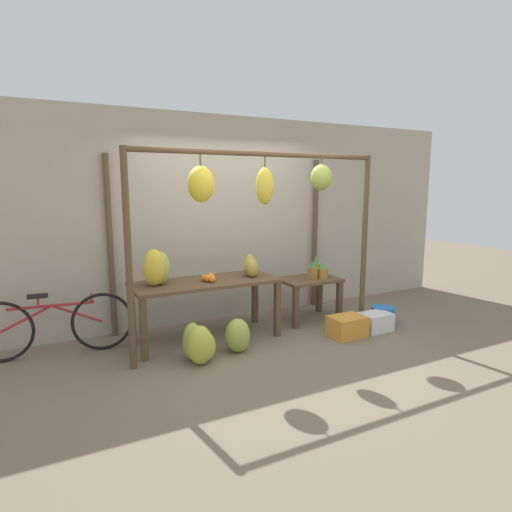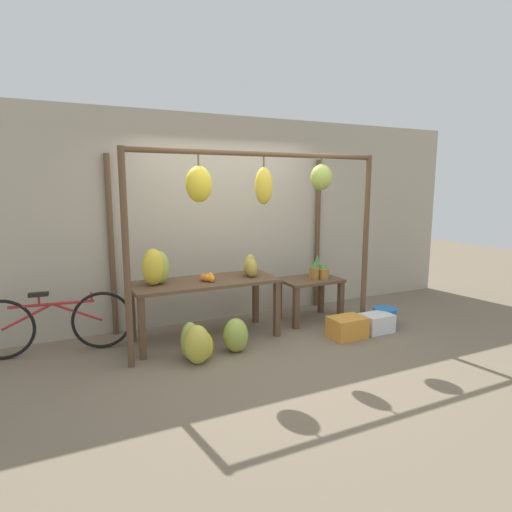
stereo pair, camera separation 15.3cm
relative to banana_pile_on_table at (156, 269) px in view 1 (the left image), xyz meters
The scene contains 15 objects.
ground_plane 1.63m from the banana_pile_on_table, 33.17° to the right, with size 20.00×20.00×0.00m, color #756651.
shop_wall_back 1.40m from the banana_pile_on_table, 32.20° to the left, with size 8.00×0.08×2.80m.
stall_awning 1.33m from the banana_pile_on_table, 14.89° to the right, with size 3.10×1.27×2.24m.
display_table_main 0.65m from the banana_pile_on_table, ahead, with size 1.75×0.71×0.73m.
display_table_side 2.18m from the banana_pile_on_table, ahead, with size 0.82×0.57×0.59m.
banana_pile_on_table is the anchor object (origin of this frame).
orange_pile 0.63m from the banana_pile_on_table, ahead, with size 0.18×0.22×0.09m.
pineapple_cluster 2.23m from the banana_pile_on_table, ahead, with size 0.27×0.25×0.32m.
banana_pile_ground_left 1.02m from the banana_pile_on_table, 68.54° to the right, with size 0.42×0.45×0.42m.
banana_pile_ground_right 1.21m from the banana_pile_on_table, 38.31° to the right, with size 0.33×0.31×0.39m.
fruit_crate_white 2.43m from the banana_pile_on_table, 19.57° to the right, with size 0.43×0.32×0.26m.
blue_bucket 3.10m from the banana_pile_on_table, 11.53° to the right, with size 0.31×0.31×0.24m.
parked_bicycle 1.27m from the banana_pile_on_table, 167.75° to the left, with size 1.68×0.23×0.71m.
papaya_pile 1.18m from the banana_pile_on_table, ahead, with size 0.23×0.32×0.27m.
fruit_crate_purple 2.87m from the banana_pile_on_table, 16.12° to the right, with size 0.39×0.29×0.23m.
Camera 1 is at (-2.32, -4.05, 1.87)m, focal length 30.00 mm.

